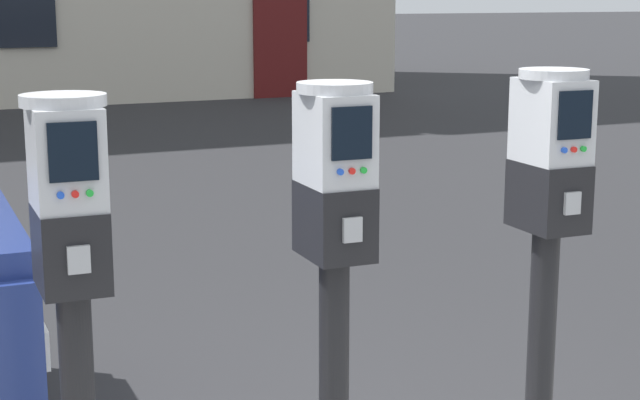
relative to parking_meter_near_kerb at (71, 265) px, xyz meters
The scene contains 3 objects.
parking_meter_near_kerb is the anchor object (origin of this frame).
parking_meter_twin_adjacent 0.75m from the parking_meter_near_kerb, ahead, with size 0.22×0.26×1.42m.
parking_meter_end_of_row 1.50m from the parking_meter_near_kerb, ahead, with size 0.22×0.26×1.44m.
Camera 1 is at (-1.28, -2.80, 1.80)m, focal length 56.66 mm.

